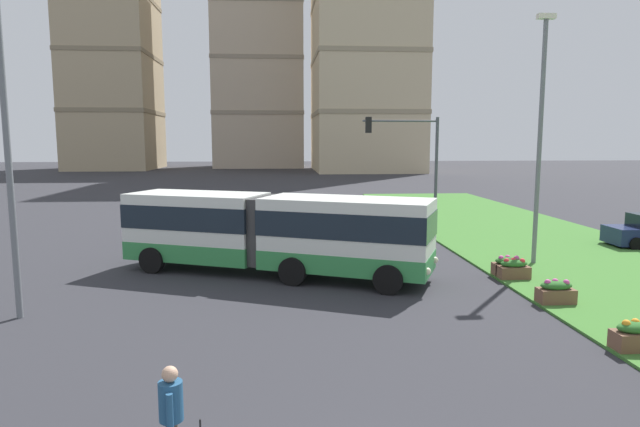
{
  "coord_description": "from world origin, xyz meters",
  "views": [
    {
      "loc": [
        -1.08,
        -5.44,
        5.03
      ],
      "look_at": [
        0.54,
        15.67,
        2.2
      ],
      "focal_mm": 30.6,
      "sensor_mm": 36.0,
      "label": 1
    }
  ],
  "objects_px": {
    "pedestrian_crossing": "(171,414)",
    "streetlight_median": "(540,131)",
    "flower_planter_3": "(556,292)",
    "apartment_tower_west": "(111,30)",
    "flower_planter_5": "(514,269)",
    "articulated_bus": "(274,232)",
    "apartment_tower_centre": "(366,4)",
    "flower_planter_2": "(637,335)",
    "traffic_light_far_right": "(413,156)",
    "streetlight_left": "(6,127)",
    "apartment_tower_westcentre": "(258,37)",
    "flower_planter_4": "(508,266)",
    "car_silver_hatch": "(184,223)"
  },
  "relations": [
    {
      "from": "flower_planter_3",
      "to": "traffic_light_far_right",
      "type": "height_order",
      "value": "traffic_light_far_right"
    },
    {
      "from": "articulated_bus",
      "to": "streetlight_left",
      "type": "relative_size",
      "value": 1.19
    },
    {
      "from": "car_silver_hatch",
      "to": "flower_planter_3",
      "type": "distance_m",
      "value": 18.82
    },
    {
      "from": "car_silver_hatch",
      "to": "apartment_tower_westcentre",
      "type": "relative_size",
      "value": 0.09
    },
    {
      "from": "traffic_light_far_right",
      "to": "flower_planter_2",
      "type": "bearing_deg",
      "value": -83.98
    },
    {
      "from": "car_silver_hatch",
      "to": "apartment_tower_west",
      "type": "relative_size",
      "value": 0.09
    },
    {
      "from": "flower_planter_5",
      "to": "traffic_light_far_right",
      "type": "xyz_separation_m",
      "value": [
        -1.64,
        8.73,
        3.84
      ]
    },
    {
      "from": "car_silver_hatch",
      "to": "traffic_light_far_right",
      "type": "bearing_deg",
      "value": -6.77
    },
    {
      "from": "flower_planter_3",
      "to": "apartment_tower_west",
      "type": "height_order",
      "value": "apartment_tower_west"
    },
    {
      "from": "traffic_light_far_right",
      "to": "flower_planter_4",
      "type": "bearing_deg",
      "value": -78.74
    },
    {
      "from": "flower_planter_3",
      "to": "flower_planter_4",
      "type": "bearing_deg",
      "value": 90.0
    },
    {
      "from": "streetlight_median",
      "to": "apartment_tower_westcentre",
      "type": "xyz_separation_m",
      "value": [
        -13.93,
        85.66,
        18.98
      ]
    },
    {
      "from": "flower_planter_4",
      "to": "apartment_tower_centre",
      "type": "xyz_separation_m",
      "value": [
        6.16,
        72.64,
        26.82
      ]
    },
    {
      "from": "flower_planter_5",
      "to": "pedestrian_crossing",
      "type": "bearing_deg",
      "value": -132.77
    },
    {
      "from": "pedestrian_crossing",
      "to": "flower_planter_5",
      "type": "distance_m",
      "value": 14.9
    },
    {
      "from": "articulated_bus",
      "to": "apartment_tower_centre",
      "type": "distance_m",
      "value": 77.48
    },
    {
      "from": "flower_planter_2",
      "to": "traffic_light_far_right",
      "type": "distance_m",
      "value": 16.12
    },
    {
      "from": "pedestrian_crossing",
      "to": "apartment_tower_centre",
      "type": "bearing_deg",
      "value": 79.04
    },
    {
      "from": "flower_planter_3",
      "to": "streetlight_left",
      "type": "distance_m",
      "value": 16.67
    },
    {
      "from": "flower_planter_3",
      "to": "apartment_tower_westcentre",
      "type": "relative_size",
      "value": 0.02
    },
    {
      "from": "traffic_light_far_right",
      "to": "streetlight_median",
      "type": "bearing_deg",
      "value": -60.81
    },
    {
      "from": "streetlight_left",
      "to": "apartment_tower_westcentre",
      "type": "relative_size",
      "value": 0.2
    },
    {
      "from": "flower_planter_4",
      "to": "apartment_tower_centre",
      "type": "bearing_deg",
      "value": 85.15
    },
    {
      "from": "streetlight_median",
      "to": "pedestrian_crossing",
      "type": "bearing_deg",
      "value": -132.05
    },
    {
      "from": "car_silver_hatch",
      "to": "flower_planter_3",
      "type": "xyz_separation_m",
      "value": [
        13.45,
        -13.16,
        -0.33
      ]
    },
    {
      "from": "traffic_light_far_right",
      "to": "apartment_tower_westcentre",
      "type": "bearing_deg",
      "value": 97.46
    },
    {
      "from": "pedestrian_crossing",
      "to": "flower_planter_5",
      "type": "relative_size",
      "value": 1.58
    },
    {
      "from": "articulated_bus",
      "to": "apartment_tower_centre",
      "type": "height_order",
      "value": "apartment_tower_centre"
    },
    {
      "from": "flower_planter_3",
      "to": "flower_planter_5",
      "type": "height_order",
      "value": "same"
    },
    {
      "from": "articulated_bus",
      "to": "apartment_tower_west",
      "type": "height_order",
      "value": "apartment_tower_west"
    },
    {
      "from": "flower_planter_5",
      "to": "traffic_light_far_right",
      "type": "bearing_deg",
      "value": 100.66
    },
    {
      "from": "articulated_bus",
      "to": "streetlight_median",
      "type": "relative_size",
      "value": 1.19
    },
    {
      "from": "flower_planter_4",
      "to": "apartment_tower_westcentre",
      "type": "distance_m",
      "value": 91.58
    },
    {
      "from": "apartment_tower_west",
      "to": "streetlight_left",
      "type": "bearing_deg",
      "value": -75.88
    },
    {
      "from": "flower_planter_3",
      "to": "traffic_light_far_right",
      "type": "bearing_deg",
      "value": 97.95
    },
    {
      "from": "pedestrian_crossing",
      "to": "flower_planter_2",
      "type": "xyz_separation_m",
      "value": [
        10.11,
        4.09,
        -0.58
      ]
    },
    {
      "from": "flower_planter_4",
      "to": "traffic_light_far_right",
      "type": "bearing_deg",
      "value": 101.26
    },
    {
      "from": "flower_planter_2",
      "to": "apartment_tower_west",
      "type": "xyz_separation_m",
      "value": [
        -37.41,
        89.3,
        23.87
      ]
    },
    {
      "from": "pedestrian_crossing",
      "to": "streetlight_median",
      "type": "distance_m",
      "value": 18.47
    },
    {
      "from": "car_silver_hatch",
      "to": "articulated_bus",
      "type": "bearing_deg",
      "value": -60.96
    },
    {
      "from": "flower_planter_3",
      "to": "flower_planter_5",
      "type": "relative_size",
      "value": 1.0
    },
    {
      "from": "articulated_bus",
      "to": "car_silver_hatch",
      "type": "relative_size",
      "value": 2.59
    },
    {
      "from": "flower_planter_5",
      "to": "apartment_tower_west",
      "type": "bearing_deg",
      "value": 114.4
    },
    {
      "from": "traffic_light_far_right",
      "to": "apartment_tower_west",
      "type": "height_order",
      "value": "apartment_tower_west"
    },
    {
      "from": "traffic_light_far_right",
      "to": "apartment_tower_west",
      "type": "relative_size",
      "value": 0.13
    },
    {
      "from": "flower_planter_4",
      "to": "traffic_light_far_right",
      "type": "height_order",
      "value": "traffic_light_far_right"
    },
    {
      "from": "flower_planter_2",
      "to": "apartment_tower_westcentre",
      "type": "bearing_deg",
      "value": 97.23
    },
    {
      "from": "articulated_bus",
      "to": "flower_planter_4",
      "type": "height_order",
      "value": "articulated_bus"
    },
    {
      "from": "streetlight_median",
      "to": "apartment_tower_centre",
      "type": "relative_size",
      "value": 0.18
    },
    {
      "from": "flower_planter_5",
      "to": "streetlight_left",
      "type": "height_order",
      "value": "streetlight_left"
    }
  ]
}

